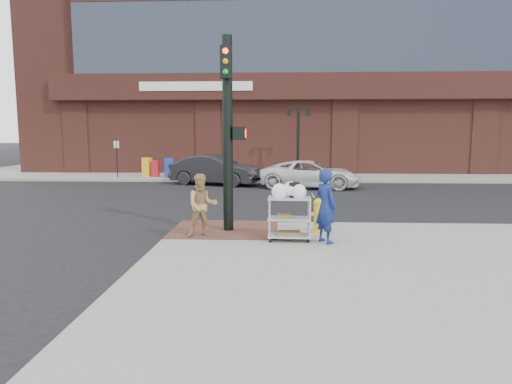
{
  "coord_description": "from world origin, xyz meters",
  "views": [
    {
      "loc": [
        0.78,
        -11.01,
        2.71
      ],
      "look_at": [
        0.26,
        0.23,
        1.25
      ],
      "focal_mm": 32.0,
      "sensor_mm": 36.0,
      "label": 1
    }
  ],
  "objects_px": {
    "pedestrian_tan": "(202,205)",
    "minivan_white": "(310,174)",
    "sedan_dark": "(215,170)",
    "utility_cart": "(289,214)",
    "lamp_post": "(298,134)",
    "fire_hydrant": "(318,215)",
    "traffic_signal_pole": "(228,128)",
    "woman_blue": "(326,206)"
  },
  "relations": [
    {
      "from": "utility_cart",
      "to": "fire_hydrant",
      "type": "relative_size",
      "value": 1.59
    },
    {
      "from": "sedan_dark",
      "to": "utility_cart",
      "type": "height_order",
      "value": "sedan_dark"
    },
    {
      "from": "lamp_post",
      "to": "traffic_signal_pole",
      "type": "xyz_separation_m",
      "value": [
        -2.48,
        -15.23,
        0.21
      ]
    },
    {
      "from": "lamp_post",
      "to": "fire_hydrant",
      "type": "xyz_separation_m",
      "value": [
        -0.16,
        -15.33,
        -2.02
      ]
    },
    {
      "from": "pedestrian_tan",
      "to": "sedan_dark",
      "type": "relative_size",
      "value": 0.33
    },
    {
      "from": "sedan_dark",
      "to": "utility_cart",
      "type": "distance_m",
      "value": 13.5
    },
    {
      "from": "pedestrian_tan",
      "to": "woman_blue",
      "type": "bearing_deg",
      "value": -25.54
    },
    {
      "from": "pedestrian_tan",
      "to": "utility_cart",
      "type": "bearing_deg",
      "value": -25.14
    },
    {
      "from": "traffic_signal_pole",
      "to": "utility_cart",
      "type": "distance_m",
      "value": 2.78
    },
    {
      "from": "pedestrian_tan",
      "to": "minivan_white",
      "type": "distance_m",
      "value": 12.03
    },
    {
      "from": "lamp_post",
      "to": "woman_blue",
      "type": "distance_m",
      "value": 16.53
    },
    {
      "from": "traffic_signal_pole",
      "to": "pedestrian_tan",
      "type": "distance_m",
      "value": 2.12
    },
    {
      "from": "lamp_post",
      "to": "minivan_white",
      "type": "bearing_deg",
      "value": -84.55
    },
    {
      "from": "traffic_signal_pole",
      "to": "woman_blue",
      "type": "relative_size",
      "value": 2.89
    },
    {
      "from": "lamp_post",
      "to": "woman_blue",
      "type": "relative_size",
      "value": 2.31
    },
    {
      "from": "pedestrian_tan",
      "to": "utility_cart",
      "type": "height_order",
      "value": "pedestrian_tan"
    },
    {
      "from": "sedan_dark",
      "to": "utility_cart",
      "type": "relative_size",
      "value": 3.36
    },
    {
      "from": "lamp_post",
      "to": "pedestrian_tan",
      "type": "height_order",
      "value": "lamp_post"
    },
    {
      "from": "lamp_post",
      "to": "sedan_dark",
      "type": "xyz_separation_m",
      "value": [
        -4.48,
        -3.28,
        -1.84
      ]
    },
    {
      "from": "pedestrian_tan",
      "to": "fire_hydrant",
      "type": "relative_size",
      "value": 1.77
    },
    {
      "from": "minivan_white",
      "to": "fire_hydrant",
      "type": "height_order",
      "value": "minivan_white"
    },
    {
      "from": "traffic_signal_pole",
      "to": "fire_hydrant",
      "type": "height_order",
      "value": "traffic_signal_pole"
    },
    {
      "from": "sedan_dark",
      "to": "minivan_white",
      "type": "relative_size",
      "value": 0.96
    },
    {
      "from": "utility_cart",
      "to": "traffic_signal_pole",
      "type": "bearing_deg",
      "value": 145.38
    },
    {
      "from": "traffic_signal_pole",
      "to": "fire_hydrant",
      "type": "relative_size",
      "value": 5.65
    },
    {
      "from": "pedestrian_tan",
      "to": "fire_hydrant",
      "type": "height_order",
      "value": "pedestrian_tan"
    },
    {
      "from": "sedan_dark",
      "to": "utility_cart",
      "type": "xyz_separation_m",
      "value": [
        3.56,
        -13.02,
        0.01
      ]
    },
    {
      "from": "minivan_white",
      "to": "fire_hydrant",
      "type": "bearing_deg",
      "value": -174.98
    },
    {
      "from": "minivan_white",
      "to": "fire_hydrant",
      "type": "xyz_separation_m",
      "value": [
        -0.58,
        -10.87,
        -0.08
      ]
    },
    {
      "from": "pedestrian_tan",
      "to": "fire_hydrant",
      "type": "bearing_deg",
      "value": -3.86
    },
    {
      "from": "pedestrian_tan",
      "to": "minivan_white",
      "type": "relative_size",
      "value": 0.32
    },
    {
      "from": "traffic_signal_pole",
      "to": "woman_blue",
      "type": "distance_m",
      "value": 3.25
    },
    {
      "from": "traffic_signal_pole",
      "to": "utility_cart",
      "type": "relative_size",
      "value": 3.56
    },
    {
      "from": "lamp_post",
      "to": "utility_cart",
      "type": "height_order",
      "value": "lamp_post"
    },
    {
      "from": "utility_cart",
      "to": "lamp_post",
      "type": "bearing_deg",
      "value": 86.77
    },
    {
      "from": "lamp_post",
      "to": "fire_hydrant",
      "type": "distance_m",
      "value": 15.46
    },
    {
      "from": "fire_hydrant",
      "to": "woman_blue",
      "type": "bearing_deg",
      "value": -85.98
    },
    {
      "from": "minivan_white",
      "to": "utility_cart",
      "type": "distance_m",
      "value": 11.92
    },
    {
      "from": "lamp_post",
      "to": "utility_cart",
      "type": "xyz_separation_m",
      "value": [
        -0.92,
        -16.3,
        -1.83
      ]
    },
    {
      "from": "traffic_signal_pole",
      "to": "pedestrian_tan",
      "type": "height_order",
      "value": "traffic_signal_pole"
    },
    {
      "from": "woman_blue",
      "to": "utility_cart",
      "type": "distance_m",
      "value": 0.89
    },
    {
      "from": "utility_cart",
      "to": "fire_hydrant",
      "type": "distance_m",
      "value": 1.25
    }
  ]
}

